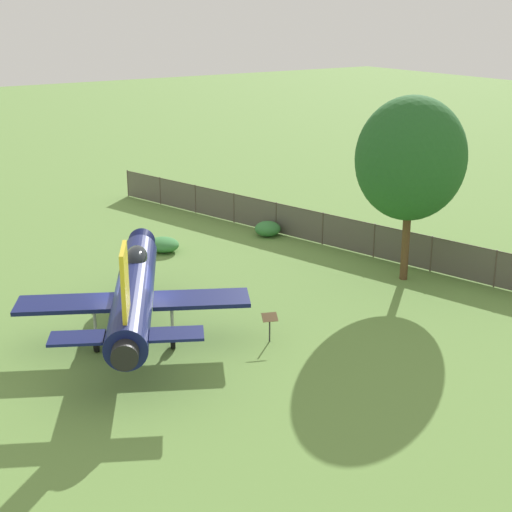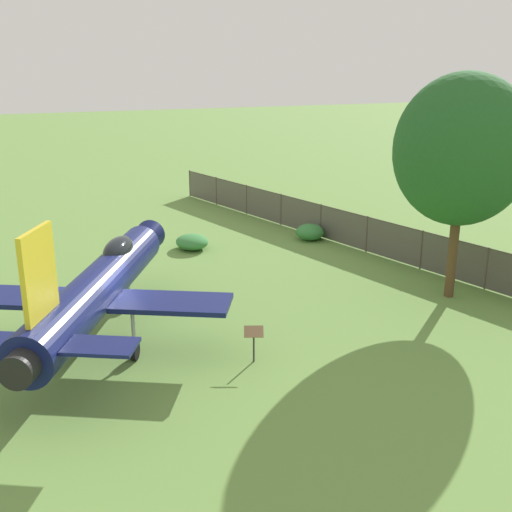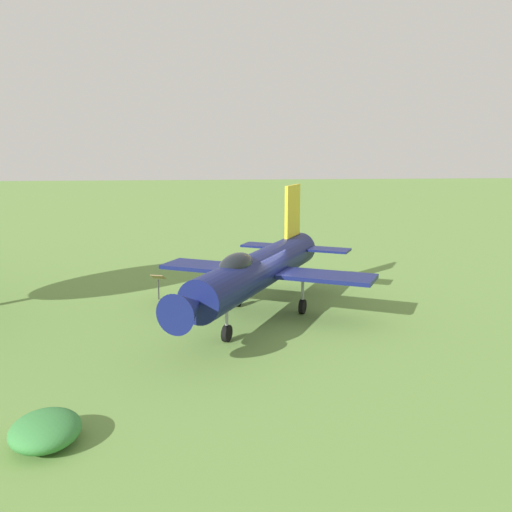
{
  "view_description": "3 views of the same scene",
  "coord_description": "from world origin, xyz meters",
  "views": [
    {
      "loc": [
        -11.17,
        -25.42,
        12.47
      ],
      "look_at": [
        5.42,
        -0.33,
        2.5
      ],
      "focal_mm": 53.37,
      "sensor_mm": 36.0,
      "label": 1
    },
    {
      "loc": [
        -2.47,
        -19.59,
        9.02
      ],
      "look_at": [
        5.42,
        -0.33,
        2.5
      ],
      "focal_mm": 44.01,
      "sensor_mm": 36.0,
      "label": 2
    },
    {
      "loc": [
        2.47,
        21.69,
        6.62
      ],
      "look_at": [
        0.12,
        -0.39,
        2.4
      ],
      "focal_mm": 39.92,
      "sensor_mm": 36.0,
      "label": 3
    }
  ],
  "objects": [
    {
      "name": "shrub_by_tree",
      "position": [
        5.94,
        9.39,
        0.36
      ],
      "size": [
        1.59,
        1.85,
        0.72
      ],
      "color": "#387F3D",
      "rests_on": "ground_plane"
    },
    {
      "name": "display_jet",
      "position": [
        0.16,
        0.31,
        1.98
      ],
      "size": [
        8.62,
        11.81,
        5.0
      ],
      "rotation": [
        0.0,
        0.0,
        1.09
      ],
      "color": "#111951",
      "rests_on": "ground_plane"
    },
    {
      "name": "ground_plane",
      "position": [
        0.0,
        0.0,
        0.0
      ],
      "size": [
        200.0,
        200.0,
        0.0
      ],
      "primitive_type": "plane",
      "color": "#668E42"
    },
    {
      "name": "info_plaque",
      "position": [
        4.19,
        -3.15,
        0.85
      ],
      "size": [
        0.7,
        0.59,
        1.14
      ],
      "color": "#333333",
      "rests_on": "ground_plane"
    }
  ]
}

